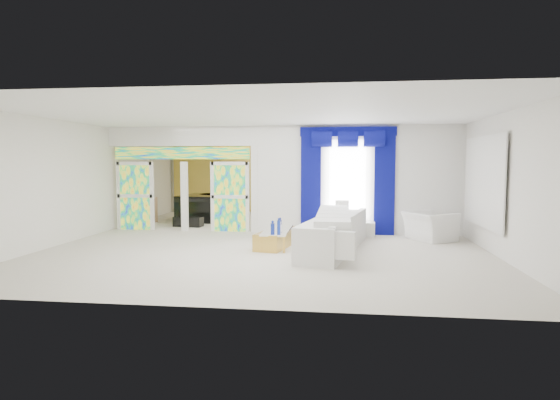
# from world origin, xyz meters

# --- Properties ---
(floor) EXTENTS (12.00, 12.00, 0.00)m
(floor) POSITION_xyz_m (0.00, 0.00, 0.00)
(floor) COLOR #B7AF9E
(floor) RESTS_ON ground
(dividing_wall) EXTENTS (5.70, 0.18, 3.00)m
(dividing_wall) POSITION_xyz_m (2.15, 1.00, 1.50)
(dividing_wall) COLOR white
(dividing_wall) RESTS_ON ground
(dividing_header) EXTENTS (4.30, 0.18, 0.55)m
(dividing_header) POSITION_xyz_m (-2.85, 1.00, 2.73)
(dividing_header) COLOR white
(dividing_header) RESTS_ON dividing_wall
(stained_panel_left) EXTENTS (0.95, 0.04, 2.00)m
(stained_panel_left) POSITION_xyz_m (-4.28, 1.00, 1.00)
(stained_panel_left) COLOR #994C3F
(stained_panel_left) RESTS_ON ground
(stained_panel_right) EXTENTS (0.95, 0.04, 2.00)m
(stained_panel_right) POSITION_xyz_m (-1.42, 1.00, 1.00)
(stained_panel_right) COLOR #994C3F
(stained_panel_right) RESTS_ON ground
(stained_transom) EXTENTS (4.00, 0.05, 0.35)m
(stained_transom) POSITION_xyz_m (-2.85, 1.00, 2.25)
(stained_transom) COLOR #994C3F
(stained_transom) RESTS_ON dividing_header
(window_pane) EXTENTS (1.00, 0.02, 2.30)m
(window_pane) POSITION_xyz_m (1.90, 0.90, 1.45)
(window_pane) COLOR white
(window_pane) RESTS_ON dividing_wall
(blue_drape_left) EXTENTS (0.55, 0.10, 2.80)m
(blue_drape_left) POSITION_xyz_m (0.90, 0.87, 1.40)
(blue_drape_left) COLOR #030447
(blue_drape_left) RESTS_ON ground
(blue_drape_right) EXTENTS (0.55, 0.10, 2.80)m
(blue_drape_right) POSITION_xyz_m (2.90, 0.87, 1.40)
(blue_drape_right) COLOR #030447
(blue_drape_right) RESTS_ON ground
(blue_pelmet) EXTENTS (2.60, 0.12, 0.25)m
(blue_pelmet) POSITION_xyz_m (1.90, 0.87, 2.82)
(blue_pelmet) COLOR #030447
(blue_pelmet) RESTS_ON dividing_wall
(wall_mirror) EXTENTS (0.04, 2.70, 1.90)m
(wall_mirror) POSITION_xyz_m (4.94, -1.00, 1.55)
(wall_mirror) COLOR white
(wall_mirror) RESTS_ON ground
(gold_curtains) EXTENTS (9.70, 0.12, 2.90)m
(gold_curtains) POSITION_xyz_m (0.00, 5.90, 1.50)
(gold_curtains) COLOR gold
(gold_curtains) RESTS_ON ground
(white_sofa) EXTENTS (1.60, 3.99, 0.74)m
(white_sofa) POSITION_xyz_m (1.59, -1.51, 0.37)
(white_sofa) COLOR white
(white_sofa) RESTS_ON ground
(coffee_table) EXTENTS (0.91, 1.81, 0.38)m
(coffee_table) POSITION_xyz_m (0.24, -1.21, 0.19)
(coffee_table) COLOR gold
(coffee_table) RESTS_ON ground
(console_table) EXTENTS (1.17, 0.43, 0.38)m
(console_table) POSITION_xyz_m (2.06, 0.56, 0.19)
(console_table) COLOR silver
(console_table) RESTS_ON ground
(table_lamp) EXTENTS (0.36, 0.36, 0.58)m
(table_lamp) POSITION_xyz_m (1.76, 0.56, 0.67)
(table_lamp) COLOR silver
(table_lamp) RESTS_ON console_table
(armchair) EXTENTS (1.41, 1.46, 0.73)m
(armchair) POSITION_xyz_m (3.98, 0.12, 0.36)
(armchair) COLOR white
(armchair) RESTS_ON ground
(grand_piano) EXTENTS (1.51, 1.87, 0.87)m
(grand_piano) POSITION_xyz_m (-2.95, 3.42, 0.44)
(grand_piano) COLOR black
(grand_piano) RESTS_ON ground
(piano_bench) EXTENTS (0.93, 0.45, 0.30)m
(piano_bench) POSITION_xyz_m (-2.95, 1.82, 0.15)
(piano_bench) COLOR black
(piano_bench) RESTS_ON ground
(tv_console) EXTENTS (0.62, 0.57, 0.83)m
(tv_console) POSITION_xyz_m (-4.64, 2.60, 0.41)
(tv_console) COLOR tan
(tv_console) RESTS_ON ground
(chandelier) EXTENTS (0.60, 0.60, 0.60)m
(chandelier) POSITION_xyz_m (-2.30, 3.40, 2.65)
(chandelier) COLOR gold
(chandelier) RESTS_ON ceiling
(decanters) EXTENTS (0.17, 1.10, 0.25)m
(decanters) POSITION_xyz_m (0.24, -1.22, 0.48)
(decanters) COLOR navy
(decanters) RESTS_ON coffee_table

